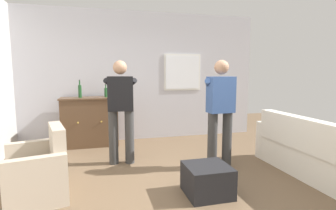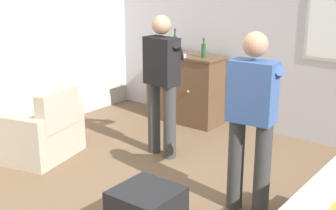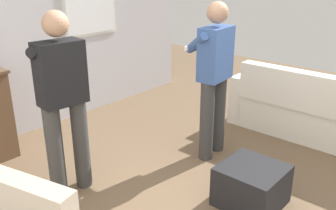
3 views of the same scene
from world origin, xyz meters
The scene contains 6 objects.
ground centered at (0.00, 0.00, 0.00)m, with size 10.40×10.40×0.00m, color brown.
wall_back_with_window centered at (0.02, 2.66, 1.40)m, with size 5.20×0.15×2.80m.
couch centered at (1.93, -0.37, 0.33)m, with size 0.57×2.42×0.87m.
ottoman centered at (0.28, -0.31, 0.18)m, with size 0.53×0.53×0.37m, color black.
person_standing_left centered at (-0.64, 1.09, 0.94)m, with size 0.55×0.50×1.68m.
person_standing_right centered at (0.83, 0.51, 0.94)m, with size 0.56×0.49×1.68m.
Camera 3 is at (-2.35, -1.61, 2.03)m, focal length 40.00 mm.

